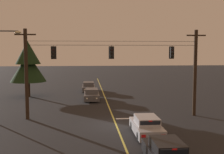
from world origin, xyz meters
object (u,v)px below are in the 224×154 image
street_lamp_corner (1,68)px  traffic_light_centre (172,53)px  car_waiting_second_near (167,154)px  tree_verge_near (28,63)px  car_waiting_near_lane (146,126)px  car_oncoming_lead (91,95)px  traffic_light_leftmost (53,53)px  traffic_light_left_inner (112,53)px  car_oncoming_trailing (89,87)px

street_lamp_corner → traffic_light_centre: bearing=6.6°
car_waiting_second_near → tree_verge_near: 26.47m
street_lamp_corner → car_waiting_second_near: bearing=-40.0°
car_waiting_near_lane → car_waiting_second_near: 5.34m
car_waiting_near_lane → car_oncoming_lead: same height
traffic_light_leftmost → car_oncoming_lead: (3.45, 9.11, -5.21)m
car_oncoming_lead → street_lamp_corner: street_lamp_corner is taller
car_waiting_second_near → street_lamp_corner: size_ratio=0.56×
traffic_light_left_inner → traffic_light_centre: size_ratio=1.00×
tree_verge_near → traffic_light_left_inner: bearing=-51.9°
traffic_light_left_inner → car_oncoming_trailing: traffic_light_left_inner is taller
traffic_light_centre → car_waiting_near_lane: bearing=-122.3°
traffic_light_centre → street_lamp_corner: street_lamp_corner is taller
traffic_light_left_inner → car_oncoming_trailing: 17.43m
traffic_light_leftmost → traffic_light_centre: same height
car_waiting_near_lane → car_waiting_second_near: size_ratio=1.00×
car_waiting_second_near → street_lamp_corner: (-11.01, 9.22, 4.00)m
car_oncoming_trailing → tree_verge_near: bearing=-153.2°
traffic_light_centre → street_lamp_corner: size_ratio=0.16×
traffic_light_left_inner → car_waiting_second_near: size_ratio=0.28×
traffic_light_leftmost → car_oncoming_lead: traffic_light_leftmost is taller
traffic_light_leftmost → car_oncoming_trailing: (3.15, 16.51, -5.21)m
traffic_light_leftmost → car_oncoming_lead: 11.04m
tree_verge_near → street_lamp_corner: bearing=-87.0°
traffic_light_leftmost → car_oncoming_trailing: bearing=79.2°
street_lamp_corner → tree_verge_near: bearing=93.0°
car_waiting_second_near → tree_verge_near: size_ratio=0.59×
traffic_light_leftmost → traffic_light_left_inner: bearing=0.0°
car_waiting_near_lane → car_waiting_second_near: same height
traffic_light_centre → traffic_light_leftmost: bearing=180.0°
traffic_light_left_inner → car_waiting_near_lane: bearing=-70.3°
traffic_light_leftmost → car_waiting_near_lane: (7.09, -5.57, -5.21)m
car_oncoming_lead → car_waiting_second_near: same height
tree_verge_near → car_waiting_second_near: bearing=-63.4°
traffic_light_centre → tree_verge_near: (-15.35, 12.52, -1.47)m
street_lamp_corner → traffic_light_leftmost: bearing=22.8°
car_waiting_near_lane → car_oncoming_trailing: (-3.94, 22.08, -0.00)m
car_oncoming_lead → car_waiting_second_near: size_ratio=1.02×
car_oncoming_lead → car_waiting_second_near: bearing=-79.9°
traffic_light_left_inner → tree_verge_near: bearing=128.1°
traffic_light_left_inner → car_waiting_near_lane: 7.88m
traffic_light_leftmost → car_waiting_near_lane: 10.41m
traffic_light_left_inner → traffic_light_centre: bearing=0.0°
car_oncoming_trailing → car_waiting_near_lane: bearing=-79.9°
car_waiting_near_lane → car_waiting_second_near: bearing=-91.0°
car_oncoming_trailing → tree_verge_near: tree_verge_near is taller
car_oncoming_lead → street_lamp_corner: size_ratio=0.57×
traffic_light_left_inner → street_lamp_corner: size_ratio=0.16×
car_oncoming_lead → car_oncoming_trailing: same height
car_oncoming_lead → tree_verge_near: 9.63m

